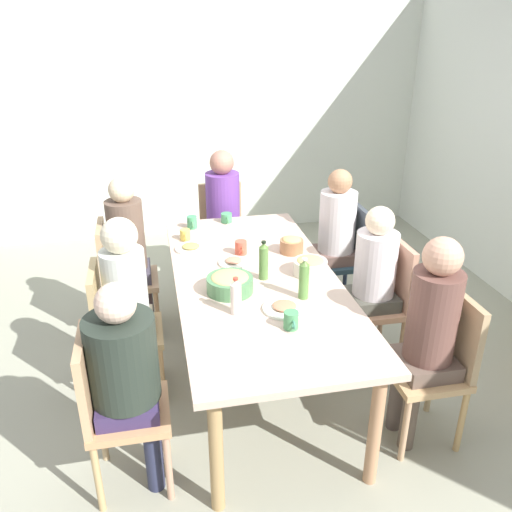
# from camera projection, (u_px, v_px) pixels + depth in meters

# --- Properties ---
(ground_plane) EXTENTS (6.58, 6.58, 0.00)m
(ground_plane) POSITION_uv_depth(u_px,v_px,m) (256.00, 374.00, 3.64)
(ground_plane) COLOR gray
(wall_left) EXTENTS (0.12, 4.98, 2.60)m
(wall_left) POSITION_uv_depth(u_px,v_px,m) (202.00, 114.00, 5.59)
(wall_left) COLOR silver
(wall_left) RESTS_ON ground_plane
(dining_table) EXTENTS (2.22, 1.01, 0.75)m
(dining_table) POSITION_uv_depth(u_px,v_px,m) (256.00, 287.00, 3.35)
(dining_table) COLOR #C8AC97
(dining_table) RESTS_ON ground_plane
(chair_0) EXTENTS (0.40, 0.40, 0.90)m
(chair_0) POSITION_uv_depth(u_px,v_px,m) (111.00, 404.00, 2.60)
(chair_0) COLOR tan
(chair_0) RESTS_ON ground_plane
(person_0) EXTENTS (0.34, 0.34, 1.17)m
(person_0) POSITION_uv_depth(u_px,v_px,m) (126.00, 368.00, 2.53)
(person_0) COLOR #362B48
(person_0) RESTS_ON ground_plane
(chair_1) EXTENTS (0.40, 0.40, 0.90)m
(chair_1) POSITION_uv_depth(u_px,v_px,m) (383.00, 297.00, 3.59)
(chair_1) COLOR tan
(chair_1) RESTS_ON ground_plane
(person_1) EXTENTS (0.30, 0.30, 1.16)m
(person_1) POSITION_uv_depth(u_px,v_px,m) (373.00, 274.00, 3.50)
(person_1) COLOR #353B44
(person_1) RESTS_ON ground_plane
(chair_2) EXTENTS (0.40, 0.40, 0.90)m
(chair_2) POSITION_uv_depth(u_px,v_px,m) (439.00, 360.00, 2.93)
(chair_2) COLOR tan
(chair_2) RESTS_ON ground_plane
(person_2) EXTENTS (0.30, 0.30, 1.26)m
(person_2) POSITION_uv_depth(u_px,v_px,m) (429.00, 327.00, 2.82)
(person_2) COLOR brown
(person_2) RESTS_ON ground_plane
(chair_3) EXTENTS (0.40, 0.40, 0.90)m
(chair_3) POSITION_uv_depth(u_px,v_px,m) (119.00, 273.00, 3.92)
(chair_3) COLOR tan
(chair_3) RESTS_ON ground_plane
(person_3) EXTENTS (0.30, 0.30, 1.24)m
(person_3) POSITION_uv_depth(u_px,v_px,m) (129.00, 246.00, 3.85)
(person_3) COLOR #433B46
(person_3) RESTS_ON ground_plane
(chair_4) EXTENTS (0.40, 0.40, 0.90)m
(chair_4) POSITION_uv_depth(u_px,v_px,m) (222.00, 228.00, 4.75)
(chair_4) COLOR tan
(chair_4) RESTS_ON ground_plane
(person_4) EXTENTS (0.30, 0.30, 1.23)m
(person_4) POSITION_uv_depth(u_px,v_px,m) (223.00, 207.00, 4.58)
(person_4) COLOR #2F3055
(person_4) RESTS_ON ground_plane
(chair_5) EXTENTS (0.40, 0.40, 0.90)m
(chair_5) POSITION_uv_depth(u_px,v_px,m) (116.00, 325.00, 3.26)
(chair_5) COLOR tan
(chair_5) RESTS_ON ground_plane
(person_5) EXTENTS (0.30, 0.30, 1.21)m
(person_5) POSITION_uv_depth(u_px,v_px,m) (128.00, 294.00, 3.19)
(person_5) COLOR brown
(person_5) RESTS_ON ground_plane
(chair_6) EXTENTS (0.40, 0.40, 0.90)m
(chair_6) POSITION_uv_depth(u_px,v_px,m) (345.00, 253.00, 4.25)
(chair_6) COLOR #233A46
(chair_6) RESTS_ON ground_plane
(person_6) EXTENTS (0.30, 0.30, 1.21)m
(person_6) POSITION_uv_depth(u_px,v_px,m) (335.00, 230.00, 4.15)
(person_6) COLOR brown
(person_6) RESTS_ON ground_plane
(plate_0) EXTENTS (0.22, 0.22, 0.04)m
(plate_0) POSITION_uv_depth(u_px,v_px,m) (191.00, 248.00, 3.72)
(plate_0) COLOR white
(plate_0) RESTS_ON dining_table
(plate_1) EXTENTS (0.25, 0.25, 0.04)m
(plate_1) POSITION_uv_depth(u_px,v_px,m) (284.00, 308.00, 2.96)
(plate_1) COLOR white
(plate_1) RESTS_ON dining_table
(plate_2) EXTENTS (0.20, 0.20, 0.04)m
(plate_2) POSITION_uv_depth(u_px,v_px,m) (234.00, 262.00, 3.50)
(plate_2) COLOR silver
(plate_2) RESTS_ON dining_table
(bowl_0) EXTENTS (0.22, 0.22, 0.11)m
(bowl_0) POSITION_uv_depth(u_px,v_px,m) (310.00, 266.00, 3.35)
(bowl_0) COLOR beige
(bowl_0) RESTS_ON dining_table
(bowl_1) EXTENTS (0.28, 0.28, 0.11)m
(bowl_1) POSITION_uv_depth(u_px,v_px,m) (230.00, 283.00, 3.13)
(bowl_1) COLOR #4A7D4F
(bowl_1) RESTS_ON dining_table
(bowl_2) EXTENTS (0.16, 0.16, 0.11)m
(bowl_2) POSITION_uv_depth(u_px,v_px,m) (292.00, 245.00, 3.66)
(bowl_2) COLOR #976441
(bowl_2) RESTS_ON dining_table
(cup_0) EXTENTS (0.12, 0.08, 0.10)m
(cup_0) POSITION_uv_depth(u_px,v_px,m) (241.00, 248.00, 3.64)
(cup_0) COLOR #D1533F
(cup_0) RESTS_ON dining_table
(cup_1) EXTENTS (0.12, 0.08, 0.10)m
(cup_1) POSITION_uv_depth(u_px,v_px,m) (291.00, 320.00, 2.77)
(cup_1) COLOR #478F59
(cup_1) RESTS_ON dining_table
(cup_2) EXTENTS (0.11, 0.08, 0.10)m
(cup_2) POSITION_uv_depth(u_px,v_px,m) (192.00, 222.00, 4.08)
(cup_2) COLOR #439360
(cup_2) RESTS_ON dining_table
(cup_3) EXTENTS (0.12, 0.09, 0.07)m
(cup_3) POSITION_uv_depth(u_px,v_px,m) (227.00, 218.00, 4.20)
(cup_3) COLOR #458F61
(cup_3) RESTS_ON dining_table
(cup_4) EXTENTS (0.11, 0.07, 0.08)m
(cup_4) POSITION_uv_depth(u_px,v_px,m) (185.00, 235.00, 3.87)
(cup_4) COLOR #E0C451
(cup_4) RESTS_ON dining_table
(bottle_0) EXTENTS (0.06, 0.06, 0.25)m
(bottle_0) POSITION_uv_depth(u_px,v_px,m) (304.00, 279.00, 3.04)
(bottle_0) COLOR #568740
(bottle_0) RESTS_ON dining_table
(bottle_1) EXTENTS (0.06, 0.06, 0.22)m
(bottle_1) POSITION_uv_depth(u_px,v_px,m) (236.00, 297.00, 2.88)
(bottle_1) COLOR silver
(bottle_1) RESTS_ON dining_table
(bottle_2) EXTENTS (0.06, 0.06, 0.25)m
(bottle_2) POSITION_uv_depth(u_px,v_px,m) (264.00, 261.00, 3.26)
(bottle_2) COLOR #547C3D
(bottle_2) RESTS_ON dining_table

